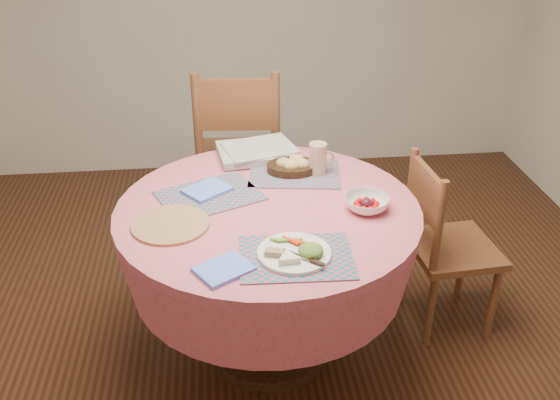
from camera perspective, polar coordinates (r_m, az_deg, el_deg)
The scene contains 15 objects.
ground at distance 2.96m, azimuth -0.99°, elevation -13.41°, with size 4.00×4.00×0.00m, color #331C0F.
dining_table at distance 2.62m, azimuth -1.09°, elevation -4.37°, with size 1.24×1.24×0.75m.
chair_right at distance 2.96m, azimuth 14.78°, elevation -3.75°, with size 0.41×0.42×0.85m.
chair_back at distance 3.47m, azimuth -3.78°, elevation 4.26°, with size 0.52×0.50×1.06m.
placemat_front at distance 2.21m, azimuth 1.49°, elevation -5.24°, with size 0.40×0.30×0.01m, color #16757D.
placemat_left at distance 2.61m, azimuth -6.43°, elevation 0.40°, with size 0.40×0.30×0.01m, color #16757D.
placemat_back at distance 2.79m, azimuth 1.32°, elevation 2.48°, with size 0.40×0.30×0.01m, color #16757D.
wicker_trivet at distance 2.43m, azimuth -9.98°, elevation -2.22°, with size 0.30×0.30×0.01m, color olive.
napkin_near at distance 2.15m, azimuth -5.17°, elevation -6.33°, with size 0.18×0.14×0.01m, color #638DFF.
napkin_far at distance 2.64m, azimuth -6.67°, elevation 0.92°, with size 0.18×0.14×0.01m, color #638DFF.
dinner_plate at distance 2.20m, azimuth 1.52°, elevation -4.76°, with size 0.26×0.26×0.05m.
bread_bowl at distance 2.79m, azimuth 1.18°, elevation 3.20°, with size 0.23×0.23×0.08m.
latte_mug at distance 2.76m, azimuth 3.51°, elevation 3.82°, with size 0.12×0.08×0.14m.
fruit_bowl at distance 2.51m, azimuth 7.93°, elevation -0.34°, with size 0.20×0.20×0.06m.
newspaper_stack at distance 2.95m, azimuth -2.21°, elevation 4.48°, with size 0.39×0.33×0.04m.
Camera 1 is at (-0.19, -2.19, 1.99)m, focal length 40.00 mm.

